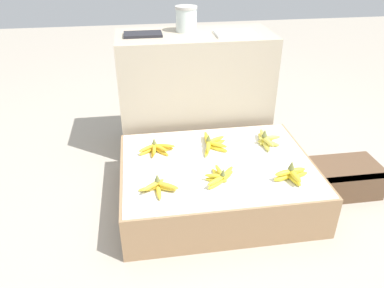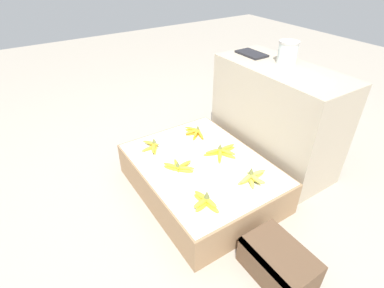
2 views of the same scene
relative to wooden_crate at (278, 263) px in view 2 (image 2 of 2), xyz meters
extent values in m
plane|color=#A89E8E|center=(-0.82, 0.03, -0.10)|extent=(10.00, 10.00, 0.00)
cube|color=#997551|center=(-0.82, 0.03, 0.03)|extent=(1.12, 0.86, 0.26)
cube|color=silver|center=(-0.82, 0.03, 0.17)|extent=(1.09, 0.83, 0.00)
cube|color=tan|center=(-0.83, 0.77, 0.32)|extent=(1.07, 0.48, 0.84)
cube|color=brown|center=(0.00, 0.00, 0.00)|extent=(0.40, 0.27, 0.19)
cube|color=#402E20|center=(0.00, -0.12, 0.08)|extent=(0.40, 0.02, 0.02)
ellipsoid|color=gold|center=(-1.21, -0.17, 0.18)|extent=(0.14, 0.05, 0.03)
ellipsoid|color=gold|center=(-1.18, -0.20, 0.18)|extent=(0.03, 0.14, 0.03)
ellipsoid|color=gold|center=(-1.15, -0.18, 0.18)|extent=(0.14, 0.08, 0.03)
ellipsoid|color=gold|center=(-1.20, -0.18, 0.21)|extent=(0.13, 0.10, 0.03)
ellipsoid|color=gold|center=(-1.13, -0.19, 0.21)|extent=(0.13, 0.10, 0.03)
cone|color=olive|center=(-1.18, -0.17, 0.24)|extent=(0.03, 0.03, 0.04)
ellipsoid|color=yellow|center=(-0.79, -0.12, 0.18)|extent=(0.10, 0.10, 0.02)
ellipsoid|color=yellow|center=(-0.85, -0.10, 0.18)|extent=(0.06, 0.12, 0.02)
ellipsoid|color=yellow|center=(-0.86, -0.15, 0.18)|extent=(0.12, 0.06, 0.02)
ellipsoid|color=yellow|center=(-0.87, -0.19, 0.18)|extent=(0.11, 0.09, 0.02)
ellipsoid|color=yellow|center=(-0.79, -0.12, 0.20)|extent=(0.10, 0.11, 0.02)
ellipsoid|color=yellow|center=(-0.84, -0.10, 0.20)|extent=(0.04, 0.12, 0.02)
ellipsoid|color=yellow|center=(-0.86, -0.15, 0.20)|extent=(0.12, 0.06, 0.02)
ellipsoid|color=yellow|center=(-0.87, -0.19, 0.20)|extent=(0.11, 0.09, 0.02)
cone|color=olive|center=(-0.83, -0.16, 0.24)|extent=(0.03, 0.03, 0.04)
ellipsoid|color=yellow|center=(-0.50, -0.19, 0.18)|extent=(0.12, 0.06, 0.03)
ellipsoid|color=yellow|center=(-0.45, -0.22, 0.18)|extent=(0.06, 0.12, 0.03)
ellipsoid|color=yellow|center=(-0.41, -0.17, 0.18)|extent=(0.12, 0.05, 0.03)
ellipsoid|color=yellow|center=(-0.50, -0.19, 0.21)|extent=(0.12, 0.06, 0.03)
ellipsoid|color=yellow|center=(-0.45, -0.22, 0.21)|extent=(0.05, 0.12, 0.03)
ellipsoid|color=yellow|center=(-0.43, -0.18, 0.21)|extent=(0.12, 0.04, 0.03)
cone|color=olive|center=(-0.46, -0.18, 0.25)|extent=(0.04, 0.04, 0.05)
ellipsoid|color=gold|center=(-1.21, 0.21, 0.18)|extent=(0.13, 0.10, 0.02)
ellipsoid|color=gold|center=(-1.18, 0.20, 0.18)|extent=(0.05, 0.14, 0.02)
ellipsoid|color=gold|center=(-1.13, 0.19, 0.18)|extent=(0.10, 0.12, 0.02)
ellipsoid|color=gold|center=(-1.12, 0.23, 0.18)|extent=(0.14, 0.05, 0.02)
ellipsoid|color=gold|center=(-1.21, 0.21, 0.20)|extent=(0.13, 0.10, 0.02)
ellipsoid|color=gold|center=(-1.17, 0.19, 0.20)|extent=(0.03, 0.14, 0.02)
ellipsoid|color=gold|center=(-1.14, 0.20, 0.20)|extent=(0.11, 0.12, 0.02)
ellipsoid|color=gold|center=(-1.11, 0.22, 0.20)|extent=(0.14, 0.06, 0.02)
cone|color=olive|center=(-1.17, 0.24, 0.23)|extent=(0.03, 0.03, 0.04)
ellipsoid|color=yellow|center=(-0.85, 0.16, 0.18)|extent=(0.07, 0.14, 0.03)
ellipsoid|color=yellow|center=(-0.79, 0.17, 0.18)|extent=(0.13, 0.11, 0.03)
ellipsoid|color=yellow|center=(-0.78, 0.24, 0.18)|extent=(0.14, 0.09, 0.03)
ellipsoid|color=yellow|center=(-0.83, 0.28, 0.18)|extent=(0.03, 0.14, 0.03)
ellipsoid|color=yellow|center=(-0.84, 0.17, 0.21)|extent=(0.06, 0.15, 0.03)
ellipsoid|color=yellow|center=(-0.79, 0.18, 0.21)|extent=(0.13, 0.11, 0.03)
ellipsoid|color=yellow|center=(-0.79, 0.24, 0.21)|extent=(0.14, 0.09, 0.03)
ellipsoid|color=yellow|center=(-0.83, 0.28, 0.21)|extent=(0.03, 0.14, 0.03)
cone|color=olive|center=(-0.83, 0.21, 0.24)|extent=(0.03, 0.03, 0.04)
ellipsoid|color=#DBCC4C|center=(-0.48, 0.16, 0.18)|extent=(0.03, 0.14, 0.03)
ellipsoid|color=#DBCC4C|center=(-0.46, 0.19, 0.18)|extent=(0.14, 0.10, 0.03)
ellipsoid|color=#DBCC4C|center=(-0.45, 0.22, 0.18)|extent=(0.14, 0.10, 0.03)
ellipsoid|color=#DBCC4C|center=(-0.48, 0.25, 0.18)|extent=(0.04, 0.14, 0.03)
ellipsoid|color=#DBCC4C|center=(-0.47, 0.16, 0.21)|extent=(0.06, 0.14, 0.03)
ellipsoid|color=#DBCC4C|center=(-0.45, 0.20, 0.21)|extent=(0.14, 0.03, 0.03)
ellipsoid|color=#DBCC4C|center=(-0.48, 0.25, 0.21)|extent=(0.05, 0.14, 0.03)
cone|color=olive|center=(-0.48, 0.20, 0.25)|extent=(0.04, 0.04, 0.05)
cylinder|color=silver|center=(-0.88, 0.84, 0.81)|extent=(0.14, 0.14, 0.15)
cylinder|color=#B7B2A8|center=(-0.88, 0.84, 0.90)|extent=(0.15, 0.15, 0.02)
cube|color=white|center=(-0.58, 0.70, 0.75)|extent=(0.26, 0.19, 0.02)
cube|color=#232328|center=(-1.18, 0.77, 0.75)|extent=(0.25, 0.15, 0.02)
camera|label=1|loc=(-1.24, -1.76, 1.35)|focal=35.00mm
camera|label=2|loc=(0.59, -0.97, 1.50)|focal=28.00mm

